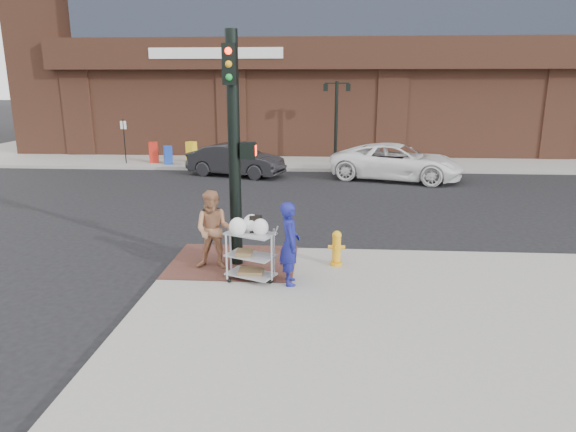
# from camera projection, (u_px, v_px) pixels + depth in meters

# --- Properties ---
(ground) EXTENTS (220.00, 220.00, 0.00)m
(ground) POSITION_uv_depth(u_px,v_px,m) (255.00, 284.00, 10.79)
(ground) COLOR black
(ground) RESTS_ON ground
(sidewalk_far) EXTENTS (65.00, 36.00, 0.15)m
(sidewalk_far) POSITION_uv_depth(u_px,v_px,m) (463.00, 134.00, 40.82)
(sidewalk_far) COLOR gray
(sidewalk_far) RESTS_ON ground
(brick_curb_ramp) EXTENTS (2.80, 2.40, 0.01)m
(brick_curb_ramp) POSITION_uv_depth(u_px,v_px,m) (234.00, 261.00, 11.66)
(brick_curb_ramp) COLOR #4A2A22
(brick_curb_ramp) RESTS_ON sidewalk_near
(lamp_post) EXTENTS (1.32, 0.22, 4.00)m
(lamp_post) POSITION_uv_depth(u_px,v_px,m) (336.00, 113.00, 25.44)
(lamp_post) COLOR black
(lamp_post) RESTS_ON sidewalk_far
(parking_sign) EXTENTS (0.05, 0.05, 2.20)m
(parking_sign) POSITION_uv_depth(u_px,v_px,m) (125.00, 141.00, 25.52)
(parking_sign) COLOR black
(parking_sign) RESTS_ON sidewalk_far
(traffic_signal_pole) EXTENTS (0.61, 0.51, 5.00)m
(traffic_signal_pole) POSITION_uv_depth(u_px,v_px,m) (235.00, 144.00, 10.85)
(traffic_signal_pole) COLOR black
(traffic_signal_pole) RESTS_ON sidewalk_near
(woman_blue) EXTENTS (0.49, 0.67, 1.69)m
(woman_blue) POSITION_uv_depth(u_px,v_px,m) (290.00, 243.00, 10.21)
(woman_blue) COLOR navy
(woman_blue) RESTS_ON sidewalk_near
(pedestrian_tan) EXTENTS (0.86, 0.67, 1.73)m
(pedestrian_tan) POSITION_uv_depth(u_px,v_px,m) (214.00, 230.00, 11.05)
(pedestrian_tan) COLOR #A8724F
(pedestrian_tan) RESTS_ON sidewalk_near
(sedan_dark) EXTENTS (4.60, 2.72, 1.43)m
(sedan_dark) POSITION_uv_depth(u_px,v_px,m) (236.00, 160.00, 23.00)
(sedan_dark) COLOR black
(sedan_dark) RESTS_ON ground
(minivan_white) EXTENTS (6.08, 4.09, 1.55)m
(minivan_white) POSITION_uv_depth(u_px,v_px,m) (397.00, 162.00, 22.08)
(minivan_white) COLOR white
(minivan_white) RESTS_ON ground
(utility_cart) EXTENTS (1.11, 0.89, 1.36)m
(utility_cart) POSITION_uv_depth(u_px,v_px,m) (251.00, 251.00, 10.47)
(utility_cart) COLOR #9D9DA2
(utility_cart) RESTS_ON sidewalk_near
(fire_hydrant) EXTENTS (0.38, 0.26, 0.80)m
(fire_hydrant) POSITION_uv_depth(u_px,v_px,m) (337.00, 248.00, 11.34)
(fire_hydrant) COLOR #F7A914
(fire_hydrant) RESTS_ON sidewalk_near
(newsbox_red) EXTENTS (0.52, 0.48, 1.04)m
(newsbox_red) POSITION_uv_depth(u_px,v_px,m) (154.00, 152.00, 25.91)
(newsbox_red) COLOR red
(newsbox_red) RESTS_ON sidewalk_far
(newsbox_yellow) EXTENTS (0.56, 0.54, 1.03)m
(newsbox_yellow) POSITION_uv_depth(u_px,v_px,m) (192.00, 152.00, 26.10)
(newsbox_yellow) COLOR yellow
(newsbox_yellow) RESTS_ON sidewalk_far
(newsbox_blue) EXTENTS (0.50, 0.48, 0.92)m
(newsbox_blue) POSITION_uv_depth(u_px,v_px,m) (168.00, 155.00, 25.38)
(newsbox_blue) COLOR #1A40AF
(newsbox_blue) RESTS_ON sidewalk_far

